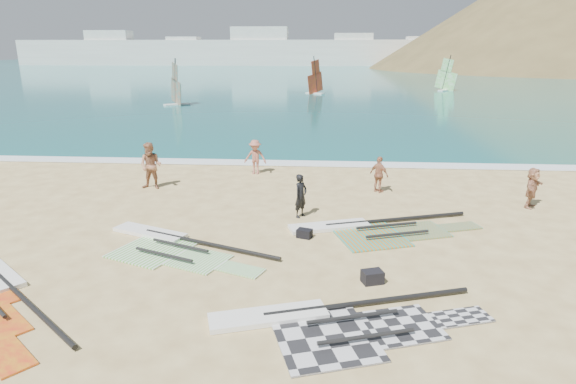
# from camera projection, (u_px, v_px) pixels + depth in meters

# --- Properties ---
(ground) EXTENTS (300.00, 300.00, 0.00)m
(ground) POSITION_uv_depth(u_px,v_px,m) (287.00, 271.00, 12.86)
(ground) COLOR #E2CB84
(ground) RESTS_ON ground
(sea) EXTENTS (300.00, 240.00, 0.06)m
(sea) POSITION_uv_depth(u_px,v_px,m) (321.00, 68.00, 138.91)
(sea) COLOR #0C5A58
(sea) RESTS_ON ground
(surf_line) EXTENTS (300.00, 1.20, 0.04)m
(surf_line) POSITION_uv_depth(u_px,v_px,m) (305.00, 164.00, 24.61)
(surf_line) COLOR white
(surf_line) RESTS_ON ground
(far_town) EXTENTS (160.00, 8.00, 12.00)m
(far_town) POSITION_uv_depth(u_px,v_px,m) (273.00, 51.00, 155.90)
(far_town) COLOR white
(far_town) RESTS_ON ground
(rig_grey) EXTENTS (6.31, 3.52, 0.20)m
(rig_grey) POSITION_uv_depth(u_px,v_px,m) (330.00, 322.00, 10.38)
(rig_grey) COLOR black
(rig_grey) RESTS_ON ground
(rig_green) EXTENTS (5.66, 3.68, 0.20)m
(rig_green) POSITION_uv_depth(u_px,v_px,m) (169.00, 245.00, 14.43)
(rig_green) COLOR #52BB31
(rig_green) RESTS_ON ground
(rig_orange) EXTENTS (6.42, 3.62, 0.20)m
(rig_orange) POSITION_uv_depth(u_px,v_px,m) (371.00, 229.00, 15.70)
(rig_orange) COLOR orange
(rig_orange) RESTS_ON ground
(gear_bag_near) EXTENTS (0.60, 0.52, 0.33)m
(gear_bag_near) POSITION_uv_depth(u_px,v_px,m) (372.00, 277.00, 12.18)
(gear_bag_near) COLOR black
(gear_bag_near) RESTS_ON ground
(gear_bag_far) EXTENTS (0.53, 0.45, 0.27)m
(gear_bag_far) POSITION_uv_depth(u_px,v_px,m) (304.00, 233.00, 15.09)
(gear_bag_far) COLOR black
(gear_bag_far) RESTS_ON ground
(person_wetsuit) EXTENTS (0.63, 0.67, 1.54)m
(person_wetsuit) POSITION_uv_depth(u_px,v_px,m) (301.00, 196.00, 16.76)
(person_wetsuit) COLOR black
(person_wetsuit) RESTS_ON ground
(beachgoer_left) EXTENTS (1.02, 0.82, 1.97)m
(beachgoer_left) POSITION_uv_depth(u_px,v_px,m) (151.00, 166.00, 20.10)
(beachgoer_left) COLOR #A46D4F
(beachgoer_left) RESTS_ON ground
(beachgoer_mid) EXTENTS (1.09, 0.68, 1.62)m
(beachgoer_mid) POSITION_uv_depth(u_px,v_px,m) (255.00, 157.00, 22.51)
(beachgoer_mid) COLOR #A55F4E
(beachgoer_mid) RESTS_ON ground
(beachgoer_back) EXTENTS (0.89, 0.87, 1.50)m
(beachgoer_back) POSITION_uv_depth(u_px,v_px,m) (379.00, 175.00, 19.65)
(beachgoer_back) COLOR #AC6D4E
(beachgoer_back) RESTS_ON ground
(beachgoer_right) EXTENTS (1.17, 1.41, 1.52)m
(beachgoer_right) POSITION_uv_depth(u_px,v_px,m) (532.00, 188.00, 17.77)
(beachgoer_right) COLOR tan
(beachgoer_right) RESTS_ON ground
(windsurfer_left) EXTENTS (2.56, 2.63, 4.76)m
(windsurfer_left) POSITION_uv_depth(u_px,v_px,m) (176.00, 92.00, 49.02)
(windsurfer_left) COLOR white
(windsurfer_left) RESTS_ON ground
(windsurfer_centre) EXTENTS (2.52, 2.56, 4.74)m
(windsurfer_centre) POSITION_uv_depth(u_px,v_px,m) (315.00, 83.00, 61.07)
(windsurfer_centre) COLOR white
(windsurfer_centre) RESTS_ON ground
(windsurfer_right) EXTENTS (2.47, 2.49, 4.82)m
(windsurfer_right) POSITION_uv_depth(u_px,v_px,m) (446.00, 81.00, 65.53)
(windsurfer_right) COLOR white
(windsurfer_right) RESTS_ON ground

